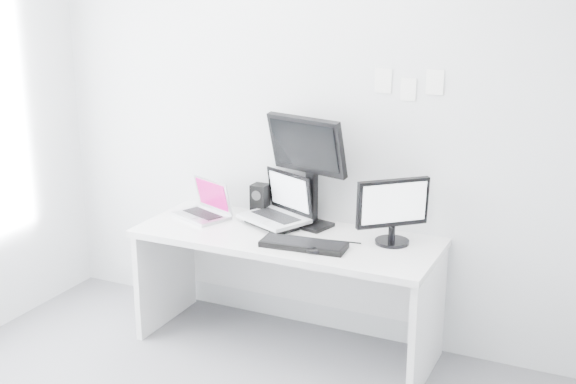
# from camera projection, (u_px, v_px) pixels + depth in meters

# --- Properties ---
(back_wall) EXTENTS (3.60, 0.00, 3.60)m
(back_wall) POSITION_uv_depth(u_px,v_px,m) (311.00, 121.00, 4.57)
(back_wall) COLOR silver
(back_wall) RESTS_ON ground
(desk) EXTENTS (1.80, 0.70, 0.73)m
(desk) POSITION_uv_depth(u_px,v_px,m) (286.00, 292.00, 4.54)
(desk) COLOR silver
(desk) RESTS_ON ground
(macbook) EXTENTS (0.41, 0.36, 0.25)m
(macbook) POSITION_uv_depth(u_px,v_px,m) (200.00, 198.00, 4.71)
(macbook) COLOR #A8A8AD
(macbook) RESTS_ON desk
(speaker) EXTENTS (0.11, 0.11, 0.20)m
(speaker) POSITION_uv_depth(u_px,v_px,m) (260.00, 199.00, 4.78)
(speaker) COLOR black
(speaker) RESTS_ON desk
(dell_laptop) EXTENTS (0.48, 0.44, 0.33)m
(dell_laptop) POSITION_uv_depth(u_px,v_px,m) (274.00, 200.00, 4.56)
(dell_laptop) COLOR silver
(dell_laptop) RESTS_ON desk
(rear_monitor) EXTENTS (0.55, 0.31, 0.70)m
(rear_monitor) POSITION_uv_depth(u_px,v_px,m) (309.00, 170.00, 4.50)
(rear_monitor) COLOR black
(rear_monitor) RESTS_ON desk
(samsung_monitor) EXTENTS (0.45, 0.43, 0.39)m
(samsung_monitor) POSITION_uv_depth(u_px,v_px,m) (393.00, 211.00, 4.24)
(samsung_monitor) COLOR black
(samsung_monitor) RESTS_ON desk
(keyboard) EXTENTS (0.50, 0.21, 0.03)m
(keyboard) POSITION_uv_depth(u_px,v_px,m) (304.00, 245.00, 4.23)
(keyboard) COLOR black
(keyboard) RESTS_ON desk
(mouse) EXTENTS (0.12, 0.10, 0.03)m
(mouse) POSITION_uv_depth(u_px,v_px,m) (315.00, 250.00, 4.14)
(mouse) COLOR black
(mouse) RESTS_ON desk
(wall_note_0) EXTENTS (0.10, 0.00, 0.14)m
(wall_note_0) POSITION_uv_depth(u_px,v_px,m) (383.00, 81.00, 4.30)
(wall_note_0) COLOR white
(wall_note_0) RESTS_ON back_wall
(wall_note_1) EXTENTS (0.09, 0.00, 0.13)m
(wall_note_1) POSITION_uv_depth(u_px,v_px,m) (408.00, 89.00, 4.25)
(wall_note_1) COLOR white
(wall_note_1) RESTS_ON back_wall
(wall_note_2) EXTENTS (0.10, 0.00, 0.14)m
(wall_note_2) POSITION_uv_depth(u_px,v_px,m) (435.00, 82.00, 4.18)
(wall_note_2) COLOR white
(wall_note_2) RESTS_ON back_wall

